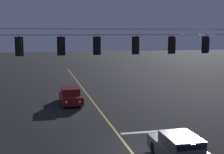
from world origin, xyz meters
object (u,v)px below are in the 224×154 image
car_waiting_near_lane (180,150)px  car_oncoming_lead (71,96)px  traffic_light_left_inner (61,46)px  traffic_light_rightmost (173,45)px  traffic_light_right_inner (136,45)px  traffic_light_far_right (206,45)px  traffic_light_centre (97,46)px  traffic_light_leftmost (19,47)px

car_waiting_near_lane → car_oncoming_lead: (-3.88, 14.28, -0.00)m
traffic_light_left_inner → car_waiting_near_lane: (5.15, -5.49, -4.76)m
traffic_light_rightmost → car_oncoming_lead: bearing=123.2°
traffic_light_right_inner → traffic_light_rightmost: 2.41m
traffic_light_right_inner → traffic_light_far_right: size_ratio=1.00×
traffic_light_right_inner → traffic_light_rightmost: same height
traffic_light_centre → traffic_light_right_inner: 2.45m
traffic_light_rightmost → car_oncoming_lead: traffic_light_rightmost is taller
traffic_light_left_inner → traffic_light_right_inner: 4.61m
car_oncoming_lead → car_waiting_near_lane: bearing=-74.8°
traffic_light_right_inner → car_oncoming_lead: (-3.33, 8.78, -4.76)m
traffic_light_left_inner → car_oncoming_lead: traffic_light_left_inner is taller
traffic_light_left_inner → traffic_light_far_right: 9.37m
traffic_light_right_inner → car_waiting_near_lane: traffic_light_right_inner is taller
traffic_light_leftmost → traffic_light_centre: same height
traffic_light_left_inner → car_waiting_near_lane: bearing=-46.8°
traffic_light_leftmost → traffic_light_right_inner: same height
traffic_light_leftmost → car_waiting_near_lane: bearing=-36.0°
traffic_light_rightmost → car_waiting_near_lane: size_ratio=0.28×
traffic_light_left_inner → car_waiting_near_lane: traffic_light_left_inner is taller
traffic_light_right_inner → traffic_light_far_right: (4.77, 0.00, 0.00)m
traffic_light_far_right → car_waiting_near_lane: traffic_light_far_right is taller
traffic_light_left_inner → traffic_light_centre: same height
traffic_light_far_right → traffic_light_leftmost: bearing=180.0°
traffic_light_left_inner → traffic_light_far_right: same height
traffic_light_left_inner → traffic_light_centre: size_ratio=1.00×
traffic_light_centre → traffic_light_rightmost: bearing=0.0°
traffic_light_rightmost → car_oncoming_lead: size_ratio=0.28×
traffic_light_leftmost → traffic_light_centre: bearing=0.0°
car_waiting_near_lane → car_oncoming_lead: size_ratio=0.98×
traffic_light_right_inner → traffic_light_rightmost: (2.41, 0.00, 0.00)m
traffic_light_left_inner → traffic_light_centre: (2.16, 0.00, 0.00)m
traffic_light_centre → traffic_light_rightmost: 4.86m
traffic_light_left_inner → traffic_light_right_inner: size_ratio=1.00×
traffic_light_leftmost → car_waiting_near_lane: size_ratio=0.28×
traffic_light_centre → traffic_light_left_inner: bearing=180.0°
traffic_light_left_inner → traffic_light_centre: bearing=0.0°
traffic_light_right_inner → car_oncoming_lead: size_ratio=0.28×
car_oncoming_lead → traffic_light_far_right: bearing=-47.3°
traffic_light_rightmost → traffic_light_centre: bearing=180.0°
traffic_light_leftmost → traffic_light_right_inner: (7.00, 0.00, 0.00)m
car_waiting_near_lane → traffic_light_rightmost: bearing=71.3°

